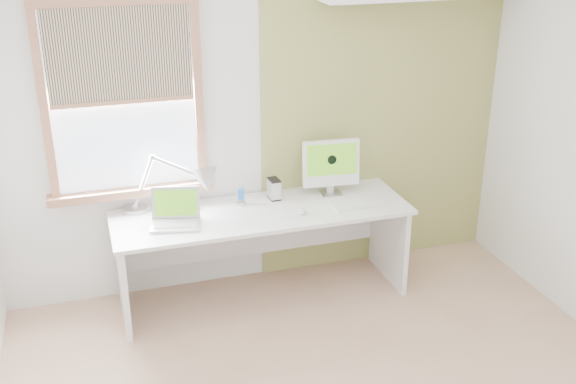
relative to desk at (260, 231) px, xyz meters
name	(u,v)px	position (x,y,z in m)	size (l,w,h in m)	color
room	(347,213)	(0.10, -1.44, 0.77)	(4.04, 3.54, 2.64)	tan
accent_wall	(382,111)	(1.10, 0.30, 0.77)	(2.00, 0.02, 2.60)	#99994C
window	(124,102)	(-0.90, 0.27, 1.01)	(1.20, 0.14, 1.42)	#A56B4F
desk	(260,231)	(0.00, 0.00, 0.00)	(2.20, 0.70, 0.73)	white
desk_lamp	(192,183)	(-0.49, 0.06, 0.43)	(0.73, 0.46, 0.44)	silver
laptop	(176,215)	(-0.64, -0.08, 0.25)	(0.39, 0.34, 0.24)	silver
phone_dock	(241,199)	(-0.12, 0.10, 0.24)	(0.09, 0.09, 0.14)	silver
external_drive	(274,189)	(0.15, 0.13, 0.27)	(0.08, 0.13, 0.16)	silver
imac	(331,164)	(0.60, 0.10, 0.44)	(0.45, 0.16, 0.44)	silver
keyboard	(360,205)	(0.73, -0.20, 0.20)	(0.44, 0.15, 0.02)	white
mouse	(301,211)	(0.26, -0.19, 0.21)	(0.06, 0.10, 0.03)	white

